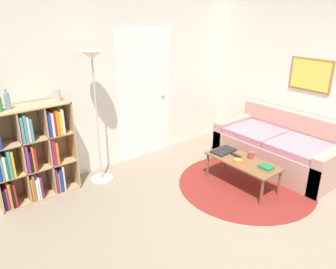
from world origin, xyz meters
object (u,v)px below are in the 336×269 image
(floor_lamp, at_px, (94,78))
(cup, at_px, (251,155))
(coffee_table, at_px, (243,163))
(bookshelf, at_px, (31,154))
(bottle_right, at_px, (7,101))
(vase_on_shelf, at_px, (57,95))
(bowl, at_px, (238,161))
(laptop, at_px, (224,151))
(couch, at_px, (280,148))

(floor_lamp, relative_size, cup, 20.03)
(floor_lamp, height_order, coffee_table, floor_lamp)
(floor_lamp, height_order, cup, floor_lamp)
(bookshelf, relative_size, coffee_table, 1.19)
(floor_lamp, bearing_deg, bottle_right, 171.70)
(vase_on_shelf, bearing_deg, bowl, -40.58)
(bowl, bearing_deg, laptop, 71.06)
(coffee_table, xyz_separation_m, laptop, (0.01, 0.36, 0.05))
(bowl, bearing_deg, floor_lamp, 133.94)
(laptop, height_order, cup, cup)
(laptop, bearing_deg, bottle_right, 155.06)
(vase_on_shelf, bearing_deg, bottle_right, 179.58)
(bowl, height_order, bottle_right, bottle_right)
(laptop, bearing_deg, bookshelf, 153.75)
(couch, distance_m, cup, 0.85)
(coffee_table, bearing_deg, bookshelf, 146.90)
(bookshelf, relative_size, bottle_right, 5.02)
(cup, height_order, bottle_right, bottle_right)
(bottle_right, bearing_deg, vase_on_shelf, -0.42)
(coffee_table, height_order, bottle_right, bottle_right)
(couch, distance_m, vase_on_shelf, 3.37)
(coffee_table, height_order, cup, cup)
(floor_lamp, xyz_separation_m, coffee_table, (1.44, -1.36, -1.13))
(bookshelf, xyz_separation_m, bowl, (2.20, -1.52, -0.20))
(cup, bearing_deg, coffee_table, 172.66)
(bookshelf, xyz_separation_m, laptop, (2.33, -1.15, -0.21))
(floor_lamp, distance_m, coffee_table, 2.28)
(laptop, bearing_deg, cup, -71.71)
(cup, xyz_separation_m, bottle_right, (-2.60, 1.53, 0.89))
(couch, relative_size, vase_on_shelf, 11.39)
(coffee_table, xyz_separation_m, cup, (0.14, -0.02, 0.09))
(couch, bearing_deg, vase_on_shelf, 152.84)
(bookshelf, height_order, coffee_table, bookshelf)
(coffee_table, bearing_deg, bowl, -174.83)
(cup, relative_size, bottle_right, 0.37)
(bookshelf, distance_m, floor_lamp, 1.24)
(floor_lamp, bearing_deg, couch, -28.75)
(cup, bearing_deg, floor_lamp, 138.77)
(floor_lamp, relative_size, bowl, 16.34)
(couch, bearing_deg, bowl, -177.16)
(bowl, distance_m, cup, 0.25)
(cup, distance_m, bottle_right, 3.15)
(floor_lamp, height_order, bowl, floor_lamp)
(laptop, bearing_deg, coffee_table, -92.14)
(coffee_table, distance_m, vase_on_shelf, 2.60)
(coffee_table, bearing_deg, vase_on_shelf, 141.36)
(floor_lamp, distance_m, cup, 2.34)
(laptop, relative_size, bowl, 3.28)
(laptop, distance_m, bowl, 0.39)
(couch, height_order, cup, couch)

